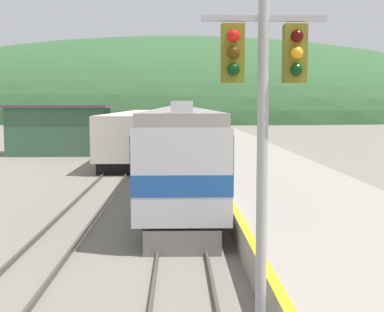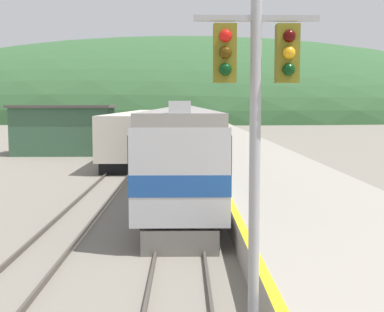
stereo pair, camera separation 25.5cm
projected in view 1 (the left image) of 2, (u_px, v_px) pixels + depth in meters
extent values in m
cube|color=#4C443D|center=(173.00, 136.00, 73.44)|extent=(0.08, 180.00, 0.16)
cube|color=#4C443D|center=(184.00, 136.00, 73.48)|extent=(0.08, 180.00, 0.16)
cube|color=#4C443D|center=(144.00, 136.00, 73.34)|extent=(0.08, 180.00, 0.16)
cube|color=#4C443D|center=(154.00, 136.00, 73.37)|extent=(0.08, 180.00, 0.16)
cube|color=#9E9689|center=(229.00, 144.00, 53.66)|extent=(6.63, 140.00, 0.93)
cube|color=yellow|center=(197.00, 139.00, 53.53)|extent=(0.24, 140.00, 0.01)
ellipsoid|color=#335B33|center=(178.00, 120.00, 156.56)|extent=(199.39, 89.73, 47.07)
cube|color=#385B42|center=(60.00, 131.00, 47.47)|extent=(8.38, 4.84, 4.15)
cube|color=#47423D|center=(59.00, 106.00, 47.26)|extent=(8.88, 5.34, 0.24)
cube|color=black|center=(180.00, 188.00, 25.95)|extent=(2.44, 19.52, 0.85)
cube|color=#BCBCC1|center=(180.00, 149.00, 25.76)|extent=(2.98, 20.76, 2.95)
cube|color=#1E4C99|center=(180.00, 154.00, 25.79)|extent=(3.01, 20.78, 0.65)
cube|color=black|center=(180.00, 135.00, 25.70)|extent=(3.00, 19.52, 0.88)
cube|color=gray|center=(180.00, 114.00, 25.60)|extent=(2.80, 20.76, 0.40)
cube|color=black|center=(182.00, 153.00, 16.50)|extent=(3.02, 2.20, 1.18)
cube|color=#BCBCC1|center=(182.00, 107.00, 15.68)|extent=(0.64, 0.80, 0.36)
cube|color=slate|center=(182.00, 242.00, 15.82)|extent=(2.32, 0.40, 0.77)
cube|color=black|center=(179.00, 149.00, 48.46)|extent=(2.44, 21.33, 0.85)
cube|color=#BCBCC1|center=(179.00, 128.00, 48.28)|extent=(2.98, 22.69, 2.95)
cube|color=#1E4C99|center=(179.00, 131.00, 48.30)|extent=(3.01, 22.71, 0.65)
cube|color=black|center=(179.00, 121.00, 48.21)|extent=(3.00, 21.33, 0.88)
cube|color=gray|center=(179.00, 109.00, 48.12)|extent=(2.80, 22.69, 0.40)
cube|color=black|center=(179.00, 134.00, 71.94)|extent=(2.44, 21.33, 0.85)
cube|color=#BCBCC1|center=(179.00, 120.00, 71.75)|extent=(2.98, 22.69, 2.95)
cube|color=#1E4C99|center=(179.00, 122.00, 71.78)|extent=(3.01, 22.71, 0.65)
cube|color=black|center=(179.00, 115.00, 71.69)|extent=(3.00, 21.33, 0.88)
cube|color=gray|center=(179.00, 108.00, 71.59)|extent=(2.80, 22.69, 0.40)
cube|color=black|center=(178.00, 127.00, 95.41)|extent=(2.44, 21.33, 0.85)
cube|color=#BCBCC1|center=(178.00, 116.00, 95.23)|extent=(2.98, 22.69, 2.95)
cube|color=#1E4C99|center=(178.00, 118.00, 95.25)|extent=(3.01, 22.71, 0.65)
cube|color=black|center=(178.00, 113.00, 95.16)|extent=(3.00, 21.33, 0.88)
cube|color=gray|center=(178.00, 107.00, 95.07)|extent=(2.80, 22.69, 0.40)
cube|color=black|center=(137.00, 147.00, 50.97)|extent=(2.46, 34.88, 0.80)
cube|color=beige|center=(136.00, 127.00, 50.78)|extent=(2.90, 36.33, 2.94)
cylinder|color=#9E9EA3|center=(262.00, 162.00, 9.58)|extent=(0.20, 0.20, 6.86)
cube|color=#9E9EA3|center=(264.00, 18.00, 9.34)|extent=(2.20, 0.10, 0.10)
cube|color=#6B6619|center=(232.00, 54.00, 9.38)|extent=(0.40, 0.28, 1.02)
sphere|color=red|center=(234.00, 36.00, 9.18)|extent=(0.22, 0.22, 0.22)
sphere|color=#412C05|center=(234.00, 53.00, 9.21)|extent=(0.22, 0.22, 0.22)
sphere|color=black|center=(233.00, 69.00, 9.24)|extent=(0.22, 0.22, 0.22)
cube|color=#6B6619|center=(295.00, 54.00, 9.41)|extent=(0.40, 0.28, 1.02)
sphere|color=#3C0504|center=(297.00, 36.00, 9.21)|extent=(0.22, 0.22, 0.22)
sphere|color=orange|center=(297.00, 53.00, 9.24)|extent=(0.22, 0.22, 0.22)
sphere|color=black|center=(297.00, 70.00, 9.26)|extent=(0.22, 0.22, 0.22)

